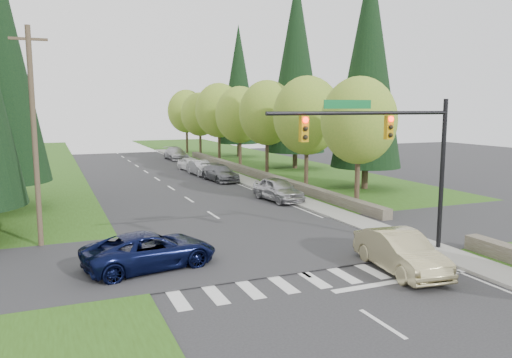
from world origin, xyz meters
TOP-DOWN VIEW (x-y plane):
  - ground at (0.00, 0.00)m, footprint 120.00×120.00m
  - grass_east at (13.00, 20.00)m, footprint 14.00×110.00m
  - cross_street at (0.00, 8.00)m, footprint 120.00×8.00m
  - sidewalk_east at (6.90, 22.00)m, footprint 1.80×80.00m
  - curb_east at (6.05, 22.00)m, footprint 0.20×80.00m
  - stone_wall_north at (8.60, 30.00)m, footprint 0.70×40.00m
  - traffic_signal at (4.37, 4.50)m, footprint 8.70×0.37m
  - utility_pole at (-9.50, 12.00)m, footprint 1.60×0.24m
  - decid_tree_0 at (9.20, 14.00)m, footprint 4.80×4.80m
  - decid_tree_1 at (9.30, 21.00)m, footprint 5.20×5.20m
  - decid_tree_2 at (9.10, 28.00)m, footprint 5.00×5.00m
  - decid_tree_3 at (9.20, 35.00)m, footprint 5.00×5.00m
  - decid_tree_4 at (9.30, 42.00)m, footprint 5.40×5.40m
  - decid_tree_5 at (9.10, 49.00)m, footprint 4.80×4.80m
  - decid_tree_6 at (9.20, 56.00)m, footprint 5.20×5.20m
  - conifer_e_a at (14.00, 20.00)m, footprint 5.44×5.44m
  - conifer_e_b at (15.00, 34.00)m, footprint 6.12×6.12m
  - conifer_e_c at (14.00, 48.00)m, footprint 5.10×5.10m
  - sedan_champagne at (3.61, 2.72)m, footprint 2.24×5.00m
  - suv_navy at (-5.39, 6.92)m, footprint 5.70×3.38m
  - parked_car_a at (5.60, 18.22)m, footprint 2.35×4.87m
  - parked_car_b at (4.89, 28.68)m, footprint 2.47×5.07m
  - parked_car_c at (4.37, 32.88)m, footprint 1.78×4.36m
  - parked_car_d at (4.41, 36.73)m, footprint 2.11×4.13m
  - parked_car_e at (5.60, 47.84)m, footprint 2.27×5.25m

SIDE VIEW (x-z plane):
  - ground at x=0.00m, z-range 0.00..0.00m
  - cross_street at x=0.00m, z-range -0.05..0.05m
  - grass_east at x=13.00m, z-range 0.00..0.06m
  - sidewalk_east at x=6.90m, z-range 0.00..0.13m
  - curb_east at x=6.05m, z-range 0.00..0.13m
  - stone_wall_north at x=8.60m, z-range 0.00..0.70m
  - parked_car_d at x=4.41m, z-range 0.00..1.34m
  - parked_car_c at x=4.37m, z-range 0.00..1.41m
  - parked_car_b at x=4.89m, z-range 0.00..1.42m
  - suv_navy at x=-5.39m, z-range 0.00..1.48m
  - parked_car_e at x=5.60m, z-range 0.00..1.50m
  - sedan_champagne at x=3.61m, z-range 0.00..1.60m
  - parked_car_a at x=5.60m, z-range 0.00..1.60m
  - traffic_signal at x=4.37m, z-range 1.58..8.38m
  - utility_pole at x=-9.50m, z-range 0.14..10.14m
  - decid_tree_5 at x=9.10m, z-range 1.38..9.68m
  - decid_tree_0 at x=9.20m, z-range 1.41..9.78m
  - decid_tree_3 at x=9.20m, z-range 1.39..9.94m
  - decid_tree_1 at x=9.30m, z-range 1.40..10.20m
  - decid_tree_6 at x=9.20m, z-range 1.43..10.30m
  - decid_tree_2 at x=9.10m, z-range 1.52..10.34m
  - decid_tree_4 at x=9.30m, z-range 1.47..10.65m
  - conifer_e_c at x=14.00m, z-range 0.89..17.69m
  - conifer_e_a at x=14.00m, z-range 0.89..18.69m
  - conifer_e_b at x=15.00m, z-range 0.89..20.69m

